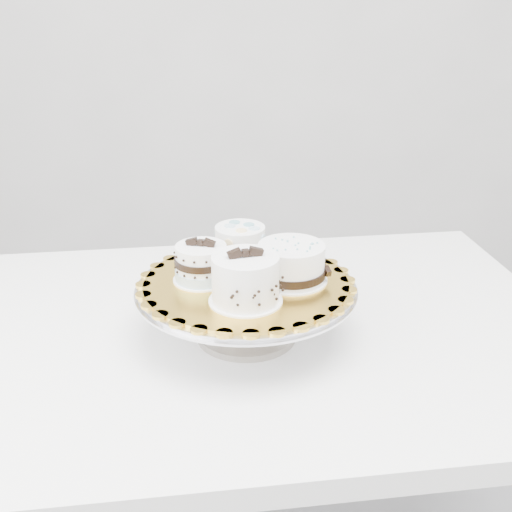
{
  "coord_description": "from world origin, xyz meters",
  "views": [
    {
      "loc": [
        0.0,
        -0.92,
        1.34
      ],
      "look_at": [
        0.06,
        0.09,
        0.91
      ],
      "focal_mm": 45.0,
      "sensor_mm": 36.0,
      "label": 1
    }
  ],
  "objects_px": {
    "cake_dots": "(240,244)",
    "cake_banded": "(201,264)",
    "cake_stand": "(246,301)",
    "cake_board": "(246,283)",
    "cake_swirl": "(245,280)",
    "cake_ribbon": "(292,264)",
    "table": "(240,360)"
  },
  "relations": [
    {
      "from": "cake_swirl",
      "to": "cake_ribbon",
      "type": "height_order",
      "value": "cake_swirl"
    },
    {
      "from": "cake_board",
      "to": "cake_dots",
      "type": "relative_size",
      "value": 2.94
    },
    {
      "from": "cake_stand",
      "to": "cake_swirl",
      "type": "distance_m",
      "value": 0.11
    },
    {
      "from": "table",
      "to": "cake_stand",
      "type": "distance_m",
      "value": 0.15
    },
    {
      "from": "cake_stand",
      "to": "cake_dots",
      "type": "height_order",
      "value": "cake_dots"
    },
    {
      "from": "cake_board",
      "to": "cake_ribbon",
      "type": "height_order",
      "value": "cake_ribbon"
    },
    {
      "from": "table",
      "to": "cake_dots",
      "type": "height_order",
      "value": "cake_dots"
    },
    {
      "from": "cake_board",
      "to": "cake_banded",
      "type": "height_order",
      "value": "cake_banded"
    },
    {
      "from": "cake_swirl",
      "to": "table",
      "type": "bearing_deg",
      "value": 82.06
    },
    {
      "from": "cake_stand",
      "to": "cake_dots",
      "type": "relative_size",
      "value": 3.19
    },
    {
      "from": "cake_ribbon",
      "to": "cake_banded",
      "type": "bearing_deg",
      "value": 163.56
    },
    {
      "from": "table",
      "to": "cake_board",
      "type": "height_order",
      "value": "cake_board"
    },
    {
      "from": "cake_swirl",
      "to": "cake_dots",
      "type": "bearing_deg",
      "value": 79.09
    },
    {
      "from": "table",
      "to": "cake_ribbon",
      "type": "height_order",
      "value": "cake_ribbon"
    },
    {
      "from": "table",
      "to": "cake_swirl",
      "type": "bearing_deg",
      "value": -90.59
    },
    {
      "from": "cake_stand",
      "to": "cake_swirl",
      "type": "bearing_deg",
      "value": -92.91
    },
    {
      "from": "cake_swirl",
      "to": "cake_banded",
      "type": "xyz_separation_m",
      "value": [
        -0.07,
        0.08,
        -0.01
      ]
    },
    {
      "from": "cake_swirl",
      "to": "cake_banded",
      "type": "height_order",
      "value": "cake_swirl"
    },
    {
      "from": "cake_dots",
      "to": "cake_swirl",
      "type": "bearing_deg",
      "value": -112.29
    },
    {
      "from": "table",
      "to": "cake_banded",
      "type": "height_order",
      "value": "cake_banded"
    },
    {
      "from": "table",
      "to": "cake_board",
      "type": "bearing_deg",
      "value": -76.91
    },
    {
      "from": "cake_swirl",
      "to": "cake_dots",
      "type": "distance_m",
      "value": 0.16
    },
    {
      "from": "cake_stand",
      "to": "cake_ribbon",
      "type": "distance_m",
      "value": 0.1
    },
    {
      "from": "table",
      "to": "cake_swirl",
      "type": "xyz_separation_m",
      "value": [
        0.01,
        -0.11,
        0.22
      ]
    },
    {
      "from": "cake_banded",
      "to": "cake_ribbon",
      "type": "bearing_deg",
      "value": 11.46
    },
    {
      "from": "cake_board",
      "to": "cake_swirl",
      "type": "distance_m",
      "value": 0.09
    },
    {
      "from": "cake_banded",
      "to": "cake_dots",
      "type": "height_order",
      "value": "cake_banded"
    },
    {
      "from": "cake_board",
      "to": "cake_banded",
      "type": "distance_m",
      "value": 0.08
    },
    {
      "from": "cake_banded",
      "to": "cake_swirl",
      "type": "bearing_deg",
      "value": -34.72
    },
    {
      "from": "cake_dots",
      "to": "cake_banded",
      "type": "bearing_deg",
      "value": -154.53
    },
    {
      "from": "cake_stand",
      "to": "cake_swirl",
      "type": "height_order",
      "value": "cake_swirl"
    },
    {
      "from": "cake_banded",
      "to": "cake_board",
      "type": "bearing_deg",
      "value": 7.89
    }
  ]
}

